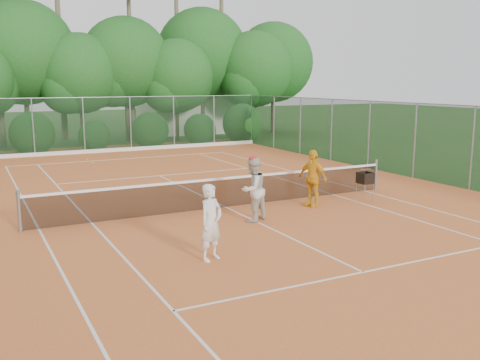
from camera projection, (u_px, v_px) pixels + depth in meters
name	position (u px, v px, depth m)	size (l,w,h in m)	color
ground	(227.00, 208.00, 16.52)	(120.00, 120.00, 0.00)	#23491A
clay_court	(227.00, 208.00, 16.52)	(18.00, 36.00, 0.02)	orange
club_building	(196.00, 112.00, 41.28)	(8.00, 5.00, 3.00)	beige
tennis_net	(227.00, 191.00, 16.43)	(11.97, 0.10, 1.10)	gray
player_white	(211.00, 222.00, 11.55)	(0.61, 0.40, 1.69)	white
player_center_grp	(253.00, 189.00, 14.78)	(1.08, 0.98, 1.83)	beige
player_yellow	(312.00, 178.00, 16.56)	(1.04, 0.43, 1.78)	yellow
ball_hopper	(365.00, 179.00, 17.19)	(0.42, 0.42, 0.96)	gray
stray_ball_a	(93.00, 162.00, 25.50)	(0.07, 0.07, 0.07)	#BFDE33
stray_ball_b	(87.00, 159.00, 26.52)	(0.07, 0.07, 0.07)	yellow
stray_ball_c	(187.00, 154.00, 28.34)	(0.07, 0.07, 0.07)	#D9EB36
court_markings	(227.00, 208.00, 16.52)	(11.03, 23.83, 0.01)	white
fence_back	(108.00, 125.00, 29.36)	(18.07, 0.07, 3.00)	#19381E
fence_right	(472.00, 148.00, 18.99)	(0.07, 33.07, 3.00)	#19381E
tropical_treeline	(108.00, 61.00, 33.91)	(32.10, 8.49, 15.03)	brown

